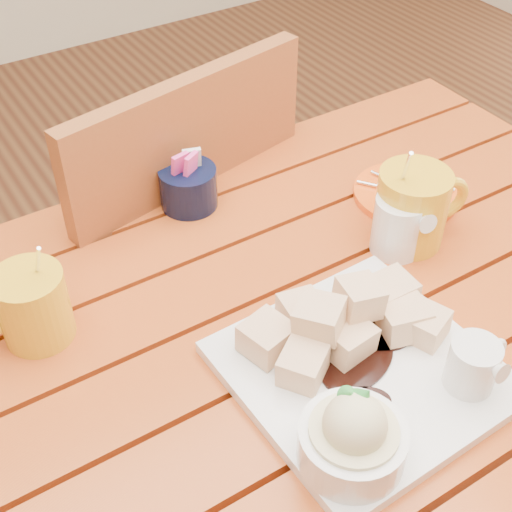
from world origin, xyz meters
TOP-DOWN VIEW (x-y plane):
  - table at (0.00, 0.00)m, footprint 1.20×0.79m
  - dessert_plate at (-0.00, -0.14)m, footprint 0.29×0.29m
  - coffee_mug_left at (-0.28, 0.15)m, footprint 0.12×0.09m
  - coffee_mug_right at (0.23, 0.05)m, footprint 0.14×0.10m
  - cream_pitcher at (0.21, 0.04)m, footprint 0.11×0.09m
  - sugar_caddy at (0.01, 0.29)m, footprint 0.09×0.09m
  - orange_saucer at (0.30, 0.13)m, footprint 0.16×0.16m
  - chair_far at (0.01, 0.45)m, footprint 0.52×0.52m

SIDE VIEW (x-z plane):
  - chair_far at x=0.01m, z-range 0.05..0.99m
  - table at x=0.00m, z-range 0.27..1.02m
  - orange_saucer at x=0.30m, z-range 0.75..0.76m
  - dessert_plate at x=0.00m, z-range 0.72..0.84m
  - sugar_caddy at x=0.01m, z-range 0.74..0.83m
  - cream_pitcher at x=0.21m, z-range 0.75..0.84m
  - coffee_mug_left at x=-0.28m, z-range 0.73..0.87m
  - coffee_mug_right at x=0.23m, z-range 0.72..0.89m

